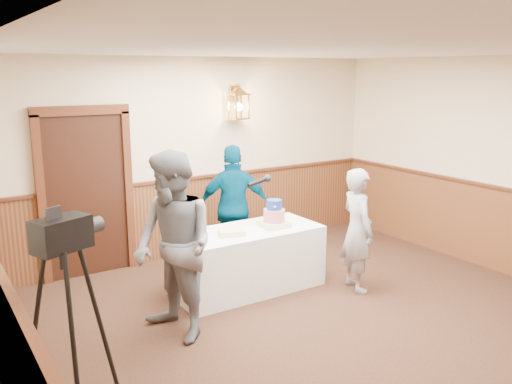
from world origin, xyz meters
TOP-DOWN VIEW (x-y plane):
  - ground at (0.00, 0.00)m, footprint 7.00×7.00m
  - room_shell at (-0.05, 0.45)m, footprint 6.02×7.02m
  - display_table at (-0.15, 1.90)m, footprint 1.80×0.80m
  - tiered_cake at (0.20, 1.84)m, footprint 0.35×0.35m
  - sheet_cake_yellow at (-0.40, 1.82)m, footprint 0.36×0.32m
  - sheet_cake_green at (-0.85, 1.95)m, footprint 0.34×0.30m
  - interviewer at (-1.38, 1.26)m, footprint 1.60×1.02m
  - baker at (0.96, 1.19)m, footprint 0.48×0.61m
  - assistant_p at (0.10, 2.63)m, footprint 1.06×0.78m
  - tv_camera_rig at (-2.60, 0.42)m, footprint 0.62×0.59m

SIDE VIEW (x-z plane):
  - ground at x=0.00m, z-range 0.00..0.00m
  - display_table at x=-0.15m, z-range 0.00..0.75m
  - tv_camera_rig at x=-2.60m, z-range -0.08..1.52m
  - baker at x=0.96m, z-range 0.00..1.49m
  - sheet_cake_yellow at x=-0.40m, z-range 0.75..0.81m
  - sheet_cake_green at x=-0.85m, z-range 0.75..0.82m
  - assistant_p at x=0.10m, z-range 0.00..1.67m
  - tiered_cake at x=0.20m, z-range 0.71..1.05m
  - interviewer at x=-1.38m, z-range 0.00..1.87m
  - room_shell at x=-0.05m, z-range 0.12..2.93m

